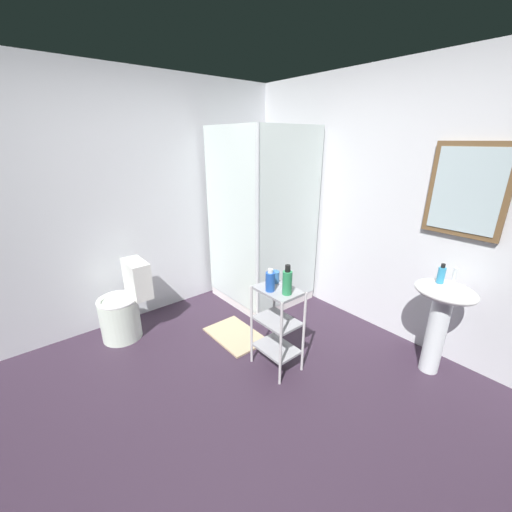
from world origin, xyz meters
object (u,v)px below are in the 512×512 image
at_px(storage_cart, 277,322).
at_px(shampoo_bottle_blue, 270,281).
at_px(hand_soap_bottle, 441,275).
at_px(bath_mat, 235,335).
at_px(toilet, 124,307).
at_px(shower_stall, 261,265).
at_px(pedestal_sink, 441,310).
at_px(rinse_cup, 274,277).
at_px(body_wash_bottle_green, 287,282).

distance_m(storage_cart, shampoo_bottle_blue, 0.39).
relative_size(hand_soap_bottle, bath_mat, 0.26).
relative_size(toilet, hand_soap_bottle, 4.79).
relative_size(shower_stall, pedestal_sink, 2.47).
bearing_deg(shower_stall, pedestal_sink, 9.17).
height_order(shower_stall, pedestal_sink, shower_stall).
relative_size(storage_cart, shampoo_bottle_blue, 4.03).
bearing_deg(toilet, shower_stall, 78.91).
bearing_deg(storage_cart, toilet, -147.08).
xyz_separation_m(shampoo_bottle_blue, rinse_cup, (-0.10, 0.13, -0.03)).
distance_m(pedestal_sink, body_wash_bottle_green, 1.27).
distance_m(toilet, storage_cart, 1.54).
bearing_deg(bath_mat, shower_stall, 120.73).
height_order(toilet, storage_cart, toilet).
distance_m(shower_stall, storage_cart, 1.20).
bearing_deg(shower_stall, shampoo_bottle_blue, -37.25).
xyz_separation_m(pedestal_sink, rinse_cup, (-0.99, -0.91, 0.21)).
bearing_deg(pedestal_sink, storage_cart, -131.76).
relative_size(pedestal_sink, toilet, 1.07).
xyz_separation_m(storage_cart, bath_mat, (-0.59, -0.01, -0.43)).
bearing_deg(hand_soap_bottle, shower_stall, -171.35).
bearing_deg(hand_soap_bottle, storage_cart, -130.89).
relative_size(shower_stall, hand_soap_bottle, 12.61).
relative_size(hand_soap_bottle, body_wash_bottle_green, 0.66).
bearing_deg(body_wash_bottle_green, toilet, -149.20).
distance_m(pedestal_sink, shampoo_bottle_blue, 1.39).
xyz_separation_m(pedestal_sink, body_wash_bottle_green, (-0.77, -0.98, 0.26)).
relative_size(pedestal_sink, rinse_cup, 8.41).
height_order(toilet, rinse_cup, rinse_cup).
bearing_deg(hand_soap_bottle, pedestal_sink, 27.45).
height_order(shower_stall, storage_cart, shower_stall).
relative_size(toilet, rinse_cup, 7.89).
relative_size(body_wash_bottle_green, bath_mat, 0.40).
height_order(toilet, shampoo_bottle_blue, shampoo_bottle_blue).
height_order(shower_stall, hand_soap_bottle, shower_stall).
distance_m(shower_stall, shampoo_bottle_blue, 1.27).
distance_m(shower_stall, rinse_cup, 1.12).
bearing_deg(storage_cart, shampoo_bottle_blue, -107.60).
xyz_separation_m(shower_stall, shampoo_bottle_blue, (0.97, -0.74, 0.36)).
height_order(pedestal_sink, bath_mat, pedestal_sink).
bearing_deg(body_wash_bottle_green, rinse_cup, 162.08).
relative_size(shower_stall, storage_cart, 2.70).
bearing_deg(pedestal_sink, body_wash_bottle_green, -128.08).
distance_m(storage_cart, hand_soap_bottle, 1.33).
relative_size(toilet, shampoo_bottle_blue, 4.14).
bearing_deg(shampoo_bottle_blue, hand_soap_bottle, 50.32).
bearing_deg(pedestal_sink, toilet, -140.05).
bearing_deg(rinse_cup, bath_mat, -170.30).
distance_m(storage_cart, body_wash_bottle_green, 0.42).
relative_size(toilet, bath_mat, 1.27).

